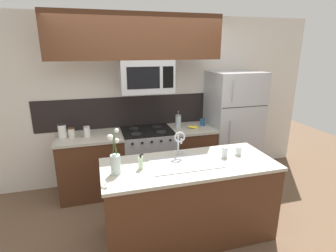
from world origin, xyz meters
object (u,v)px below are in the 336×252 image
object	(u,v)px
storage_jar_tall	(62,131)
spare_glass	(239,151)
refrigerator	(232,125)
dish_soap_bottle	(141,163)
french_press	(178,121)
microwave	(146,76)
banana_bunch	(194,127)
coffee_tin	(202,122)
storage_jar_short	(87,132)
storage_jar_medium	(71,133)
drinking_glass	(225,152)
stove_range	(148,158)
sink_faucet	(179,140)
flower_vase	(115,162)

from	to	relation	value
storage_jar_tall	spare_glass	distance (m)	2.38
refrigerator	dish_soap_bottle	distance (m)	2.16
french_press	dish_soap_bottle	xyz separation A→B (m)	(-0.83, -1.30, -0.03)
microwave	banana_bunch	size ratio (longest dim) A/B	3.90
refrigerator	storage_jar_tall	bearing A→B (deg)	-179.94
coffee_tin	dish_soap_bottle	bearing A→B (deg)	-133.78
microwave	dish_soap_bottle	xyz separation A→B (m)	(-0.32, -1.22, -0.75)
refrigerator	dish_soap_bottle	size ratio (longest dim) A/B	10.69
storage_jar_short	banana_bunch	world-z (taller)	storage_jar_short
storage_jar_medium	spare_glass	world-z (taller)	storage_jar_medium
storage_jar_short	drinking_glass	world-z (taller)	storage_jar_short
storage_jar_short	spare_glass	size ratio (longest dim) A/B	1.55
stove_range	sink_faucet	distance (m)	1.24
french_press	flower_vase	xyz separation A→B (m)	(-1.09, -1.35, 0.03)
banana_bunch	drinking_glass	bearing A→B (deg)	-93.09
dish_soap_bottle	storage_jar_short	bearing A→B (deg)	114.29
microwave	dish_soap_bottle	size ratio (longest dim) A/B	4.51
stove_range	french_press	distance (m)	0.75
french_press	drinking_glass	world-z (taller)	french_press
refrigerator	storage_jar_medium	world-z (taller)	refrigerator
sink_faucet	refrigerator	bearing A→B (deg)	39.91
banana_bunch	drinking_glass	distance (m)	1.15
storage_jar_tall	drinking_glass	xyz separation A→B (m)	(1.86, -1.22, -0.04)
stove_range	storage_jar_tall	size ratio (longest dim) A/B	4.41
coffee_tin	microwave	bearing A→B (deg)	-175.59
storage_jar_tall	french_press	distance (m)	1.71
storage_jar_medium	spare_glass	bearing A→B (deg)	-31.76
stove_range	coffee_tin	world-z (taller)	coffee_tin
storage_jar_short	french_press	bearing A→B (deg)	3.54
banana_bunch	flower_vase	world-z (taller)	flower_vase
banana_bunch	dish_soap_bottle	world-z (taller)	dish_soap_bottle
banana_bunch	spare_glass	xyz separation A→B (m)	(0.13, -1.13, 0.03)
refrigerator	storage_jar_tall	size ratio (longest dim) A/B	8.36
storage_jar_medium	sink_faucet	distance (m)	1.63
refrigerator	spare_glass	xyz separation A→B (m)	(-0.58, -1.21, 0.08)
refrigerator	flower_vase	distance (m)	2.40
storage_jar_short	storage_jar_medium	bearing A→B (deg)	170.92
french_press	sink_faucet	world-z (taller)	sink_faucet
drinking_glass	flower_vase	distance (m)	1.25
french_press	banana_bunch	bearing A→B (deg)	-29.16
storage_jar_short	spare_glass	bearing A→B (deg)	-34.04
coffee_tin	sink_faucet	distance (m)	1.33
microwave	dish_soap_bottle	bearing A→B (deg)	-104.58
coffee_tin	dish_soap_bottle	xyz separation A→B (m)	(-1.24, -1.29, 0.01)
banana_bunch	coffee_tin	xyz separation A→B (m)	(0.19, 0.11, 0.03)
banana_bunch	french_press	distance (m)	0.26
refrigerator	spare_glass	bearing A→B (deg)	-115.79
drinking_glass	spare_glass	bearing A→B (deg)	5.56
stove_range	refrigerator	xyz separation A→B (m)	(1.44, 0.02, 0.42)
stove_range	banana_bunch	size ratio (longest dim) A/B	4.87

